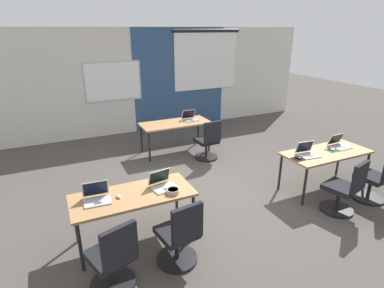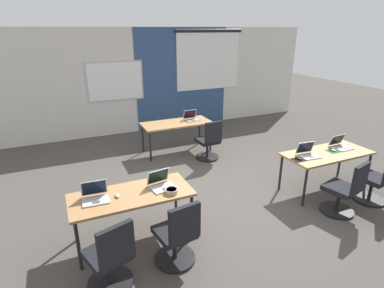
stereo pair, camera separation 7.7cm
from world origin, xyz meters
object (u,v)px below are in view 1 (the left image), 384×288
(chair_near_right_inner, at_px, (344,191))
(chair_near_right_end, at_px, (376,181))
(laptop_near_left_inner, at_px, (163,184))
(mouse_near_right_end, at_px, (332,149))
(snack_bowl, at_px, (173,191))
(desk_far_center, at_px, (175,125))
(mouse_near_left_end, at_px, (119,196))
(desk_near_right, at_px, (326,155))
(mouse_far_right, at_px, (181,121))
(desk_near_left, at_px, (133,198))
(chair_near_left_end, at_px, (114,262))
(mouse_near_right_inner, at_px, (299,158))
(laptop_near_left_end, at_px, (97,197))
(laptop_near_right_end, at_px, (340,144))
(chair_far_right, at_px, (208,143))
(chair_near_left_inner, at_px, (180,238))
(laptop_near_right_inner, at_px, (308,153))
(laptop_far_right, at_px, (190,118))

(chair_near_right_inner, distance_m, chair_near_right_end, 0.78)
(laptop_near_left_inner, bearing_deg, chair_near_right_inner, -24.87)
(mouse_near_right_end, height_order, snack_bowl, snack_bowl)
(desk_far_center, relative_size, chair_near_right_end, 1.74)
(desk_far_center, relative_size, mouse_near_left_end, 15.67)
(mouse_near_left_end, bearing_deg, desk_near_right, 0.04)
(mouse_far_right, relative_size, chair_near_right_inner, 0.12)
(desk_near_left, relative_size, chair_near_left_end, 1.74)
(mouse_near_left_end, distance_m, mouse_near_right_end, 3.83)
(mouse_near_right_inner, bearing_deg, laptop_near_left_inner, 178.72)
(mouse_near_left_end, height_order, mouse_near_right_inner, mouse_near_right_inner)
(chair_near_right_inner, bearing_deg, laptop_near_left_end, -26.18)
(desk_near_left, bearing_deg, chair_near_right_end, -10.15)
(desk_near_left, distance_m, laptop_near_left_end, 0.47)
(mouse_near_right_inner, distance_m, laptop_near_right_end, 1.09)
(snack_bowl, bearing_deg, desk_near_right, 3.73)
(mouse_far_right, height_order, chair_near_right_end, chair_near_right_end)
(chair_far_right, bearing_deg, chair_near_left_inner, 53.04)
(mouse_far_right, bearing_deg, laptop_near_right_end, -53.75)
(mouse_near_left_end, xyz_separation_m, snack_bowl, (0.68, -0.19, 0.02))
(chair_near_left_end, bearing_deg, desk_near_left, -137.83)
(laptop_near_right_inner, xyz_separation_m, mouse_near_right_inner, (-0.25, -0.06, -0.03))
(chair_far_right, bearing_deg, laptop_near_left_inner, 45.77)
(laptop_near_right_end, distance_m, chair_near_right_end, 0.87)
(chair_far_right, bearing_deg, laptop_near_right_inner, 109.28)
(laptop_near_left_end, xyz_separation_m, laptop_near_left_inner, (0.88, -0.03, -0.00))
(snack_bowl, bearing_deg, mouse_near_right_end, 3.68)
(laptop_far_right, height_order, mouse_far_right, laptop_far_right)
(desk_near_left, xyz_separation_m, mouse_far_right, (1.89, 2.81, 0.08))
(laptop_near_left_end, bearing_deg, desk_near_left, -1.67)
(chair_near_left_end, bearing_deg, chair_near_left_inner, 166.93)
(desk_near_right, xyz_separation_m, chair_near_right_inner, (-0.34, -0.73, -0.28))
(desk_near_left, relative_size, mouse_far_right, 14.97)
(chair_near_left_end, relative_size, chair_near_right_inner, 1.00)
(laptop_near_right_inner, height_order, laptop_near_left_inner, same)
(chair_far_right, distance_m, chair_near_left_inner, 3.33)
(desk_near_right, relative_size, chair_far_right, 1.74)
(desk_near_right, distance_m, mouse_near_right_inner, 0.69)
(mouse_far_right, distance_m, mouse_near_right_end, 3.31)
(chair_near_left_end, distance_m, snack_bowl, 1.15)
(laptop_near_right_end, bearing_deg, chair_near_right_end, -89.27)
(mouse_near_right_end, bearing_deg, laptop_near_right_inner, 178.30)
(chair_near_right_inner, bearing_deg, chair_near_right_end, 167.71)
(desk_near_left, bearing_deg, chair_far_right, 42.91)
(desk_far_center, bearing_deg, mouse_near_right_inner, -69.41)
(desk_near_left, bearing_deg, mouse_near_right_inner, -0.78)
(laptop_near_right_end, distance_m, snack_bowl, 3.42)
(mouse_near_right_inner, bearing_deg, desk_far_center, 110.59)
(desk_near_right, bearing_deg, laptop_near_right_inner, 176.81)
(mouse_near_left_end, bearing_deg, desk_far_center, 55.36)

